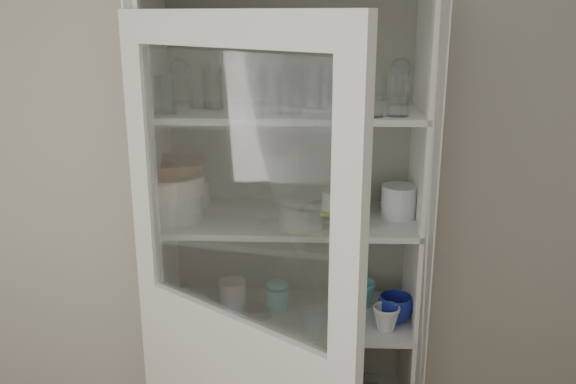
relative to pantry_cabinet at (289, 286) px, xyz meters
The scene contains 33 objects.
wall_back 0.44m from the pantry_cabinet, 140.87° to the left, with size 3.60×0.02×2.60m, color #B6AEA4.
pantry_cabinet is the anchor object (origin of this frame).
cupboard_door 0.58m from the pantry_cabinet, 104.11° to the right, with size 0.74×0.57×2.00m.
tumbler_0 0.91m from the pantry_cabinet, 153.61° to the right, with size 0.06×0.06×0.13m, color silver.
tumbler_1 0.90m from the pantry_cabinet, 154.76° to the right, with size 0.06×0.06×0.13m, color silver.
tumbler_2 0.82m from the pantry_cabinet, 85.89° to the right, with size 0.08×0.08×0.15m, color silver.
tumbler_3 0.82m from the pantry_cabinet, 105.00° to the right, with size 0.07×0.07×0.14m, color silver.
tumbler_4 0.87m from the pantry_cabinet, 38.17° to the right, with size 0.07×0.07×0.14m, color silver.
tumbler_5 0.86m from the pantry_cabinet, 42.07° to the right, with size 0.08×0.08×0.16m, color silver.
tumbler_6 0.90m from the pantry_cabinet, 29.28° to the right, with size 0.08×0.08×0.15m, color silver.
tumbler_7 0.84m from the pantry_cabinet, 161.83° to the right, with size 0.07×0.07×0.14m, color silver.
tumbler_8 0.86m from the pantry_cabinet, 169.09° to the right, with size 0.08×0.08×0.16m, color silver.
tumbler_9 0.79m from the pantry_cabinet, 63.07° to the right, with size 0.07×0.07×0.14m, color silver.
tumbler_10 0.80m from the pantry_cabinet, 25.90° to the right, with size 0.06×0.06×0.13m, color silver.
tumbler_11 0.80m from the pantry_cabinet, 31.91° to the right, with size 0.08×0.08×0.15m, color silver.
goblet_0 0.91m from the pantry_cabinet, behind, with size 0.08×0.08×0.18m, color silver, non-canonical shape.
goblet_1 0.81m from the pantry_cabinet, behind, with size 0.08×0.08×0.17m, color silver, non-canonical shape.
goblet_2 0.80m from the pantry_cabinet, 94.54° to the left, with size 0.07×0.07×0.16m, color silver, non-canonical shape.
goblet_3 0.91m from the pantry_cabinet, ahead, with size 0.08×0.08×0.19m, color silver, non-canonical shape.
plate_stack_front 0.57m from the pantry_cabinet, 163.24° to the right, with size 0.20×0.20×0.10m, color silver.
plate_stack_back 0.56m from the pantry_cabinet, behind, with size 0.19×0.19×0.10m, color silver.
cream_bowl 0.62m from the pantry_cabinet, 163.24° to the right, with size 0.22×0.22×0.07m, color beige.
terracotta_bowl 0.67m from the pantry_cabinet, 163.24° to the right, with size 0.24×0.24×0.06m, color brown.
glass_platter 0.39m from the pantry_cabinet, 16.21° to the right, with size 0.33×0.33×0.02m, color silver.
yellow_trivet 0.41m from the pantry_cabinet, 16.21° to the right, with size 0.15×0.15×0.01m, color yellow.
white_ramekin 0.44m from the pantry_cabinet, 16.21° to the right, with size 0.16×0.16×0.07m, color silver.
grey_bowl_stack 0.56m from the pantry_cabinet, ahead, with size 0.13×0.13×0.12m, color #B8BCBD.
mug_blue 0.43m from the pantry_cabinet, 16.48° to the right, with size 0.13×0.13×0.10m, color navy.
mug_teal 0.29m from the pantry_cabinet, ahead, with size 0.11×0.11×0.10m, color teal.
mug_white 0.42m from the pantry_cabinet, 27.30° to the right, with size 0.10×0.10×0.09m, color silver.
teal_jar 0.07m from the pantry_cabinet, 133.84° to the right, with size 0.09×0.09×0.11m.
measuring_cups 0.18m from the pantry_cabinet, 138.97° to the right, with size 0.10×0.10×0.04m, color #AFAFB2.
white_canister 0.23m from the pantry_cabinet, 163.25° to the right, with size 0.11×0.11×0.13m, color silver.
Camera 1 is at (0.29, -0.89, 1.99)m, focal length 38.00 mm.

